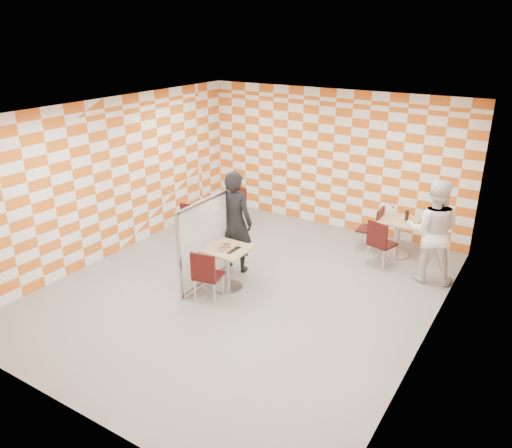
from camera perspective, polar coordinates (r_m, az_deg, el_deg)
The scene contains 15 objects.
room_shell at distance 8.45m, azimuth 0.66°, elevation 3.07°, with size 7.00×7.00×7.00m.
main_table at distance 8.45m, azimuth -3.29°, elevation -4.25°, with size 0.70×0.70×0.75m.
second_table at distance 10.02m, azimuth 15.95°, elevation -0.78°, with size 0.70×0.70×0.75m.
empty_table at distance 10.58m, azimuth -4.72°, elevation 1.23°, with size 0.70×0.70×0.75m.
chair_main_front at distance 8.00m, azimuth -5.72°, elevation -5.61°, with size 0.50×0.51×0.92m.
chair_second_front at distance 9.40m, azimuth 13.96°, elevation -1.86°, with size 0.53×0.53×0.92m.
chair_second_side at distance 10.05m, azimuth 13.33°, elevation -0.23°, with size 0.44×0.43×0.92m.
chair_empty_near at distance 10.15m, azimuth -7.23°, elevation 0.43°, with size 0.49×0.50×0.92m.
chair_empty_far at distance 11.00m, azimuth -2.24°, elevation 2.31°, with size 0.55×0.55×0.92m.
partition at distance 8.48m, azimuth -5.95°, elevation -2.13°, with size 0.08×1.38×1.55m.
man_dark at distance 8.93m, azimuth -2.45°, elevation 0.27°, with size 0.68×0.45×1.88m, color black.
man_white at distance 9.07m, azimuth 19.53°, elevation -0.77°, with size 0.90×0.70×1.85m, color white.
pizza_on_foil at distance 8.32m, azimuth -3.39°, elevation -2.69°, with size 0.40×0.40×0.04m.
sport_bottle at distance 10.07m, azimuth 15.35°, elevation 1.41°, with size 0.06×0.06×0.20m.
soda_bottle at distance 9.87m, azimuth 16.87°, elevation 0.93°, with size 0.07×0.07×0.23m.
Camera 1 is at (4.15, -6.30, 4.21)m, focal length 35.00 mm.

